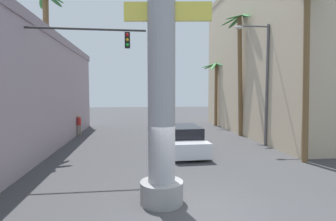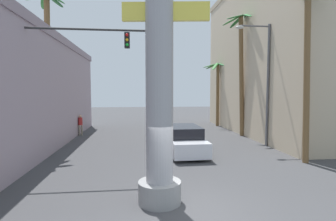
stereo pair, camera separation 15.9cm
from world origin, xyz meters
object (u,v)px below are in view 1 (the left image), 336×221
(neon_sign_pole, at_px, (162,42))
(palm_tree_mid_left, at_px, (46,56))
(palm_tree_mid_right, at_px, (241,59))
(pedestrian_far_left, at_px, (79,124))
(street_lamp, at_px, (262,74))
(traffic_light_mast, at_px, (57,70))
(car_lead, at_px, (183,140))
(palm_tree_far_right, at_px, (216,84))
(palm_tree_near_right, at_px, (307,53))

(neon_sign_pole, relative_size, palm_tree_mid_left, 1.19)
(palm_tree_mid_right, bearing_deg, pedestrian_far_left, 172.22)
(street_lamp, relative_size, palm_tree_mid_right, 0.82)
(traffic_light_mast, distance_m, pedestrian_far_left, 10.37)
(car_lead, bearing_deg, neon_sign_pole, -105.99)
(palm_tree_far_right, height_order, pedestrian_far_left, palm_tree_far_right)
(street_lamp, distance_m, palm_tree_far_right, 10.28)
(palm_tree_near_right, bearing_deg, palm_tree_far_right, 90.39)
(palm_tree_near_right, xyz_separation_m, pedestrian_far_left, (-13.01, 9.82, -4.51))
(neon_sign_pole, distance_m, traffic_light_mast, 5.94)
(traffic_light_mast, distance_m, palm_tree_mid_left, 5.30)
(street_lamp, xyz_separation_m, palm_tree_far_right, (0.12, 10.28, -0.27))
(car_lead, height_order, palm_tree_mid_left, palm_tree_mid_left)
(traffic_light_mast, height_order, palm_tree_near_right, palm_tree_near_right)
(street_lamp, relative_size, pedestrian_far_left, 4.69)
(street_lamp, height_order, palm_tree_mid_left, palm_tree_mid_left)
(palm_tree_near_right, xyz_separation_m, palm_tree_mid_left, (-13.84, 4.92, 0.29))
(palm_tree_mid_right, bearing_deg, palm_tree_mid_left, -167.21)
(palm_tree_far_right, bearing_deg, traffic_light_mast, -129.62)
(palm_tree_mid_right, distance_m, pedestrian_far_left, 14.08)
(neon_sign_pole, height_order, traffic_light_mast, neon_sign_pole)
(car_lead, distance_m, palm_tree_mid_left, 9.83)
(palm_tree_mid_left, bearing_deg, neon_sign_pole, -54.94)
(neon_sign_pole, distance_m, palm_tree_near_right, 8.58)
(palm_tree_near_right, relative_size, palm_tree_mid_right, 0.92)
(traffic_light_mast, relative_size, palm_tree_near_right, 0.73)
(street_lamp, bearing_deg, car_lead, -168.23)
(car_lead, xyz_separation_m, palm_tree_mid_left, (-8.21, 1.95, 5.05))
(car_lead, relative_size, palm_tree_near_right, 0.58)
(palm_tree_mid_left, distance_m, palm_tree_mid_right, 14.14)
(neon_sign_pole, height_order, palm_tree_far_right, neon_sign_pole)
(palm_tree_mid_left, bearing_deg, palm_tree_far_right, 34.53)
(traffic_light_mast, xyz_separation_m, palm_tree_mid_left, (-1.96, 4.77, 1.23))
(traffic_light_mast, bearing_deg, palm_tree_mid_right, 33.75)
(car_lead, height_order, palm_tree_mid_right, palm_tree_mid_right)
(street_lamp, bearing_deg, palm_tree_far_right, 89.30)
(neon_sign_pole, xyz_separation_m, palm_tree_near_right, (7.61, 3.95, 0.40))
(palm_tree_mid_left, distance_m, palm_tree_far_right, 16.73)
(traffic_light_mast, bearing_deg, neon_sign_pole, -43.89)
(neon_sign_pole, bearing_deg, palm_tree_far_right, 67.71)
(street_lamp, bearing_deg, neon_sign_pole, -132.56)
(traffic_light_mast, relative_size, pedestrian_far_left, 3.84)
(traffic_light_mast, bearing_deg, palm_tree_near_right, -0.73)
(palm_tree_near_right, distance_m, palm_tree_mid_right, 8.08)
(street_lamp, relative_size, palm_tree_far_right, 1.19)
(car_lead, xyz_separation_m, palm_tree_near_right, (5.63, -2.97, 4.76))
(palm_tree_near_right, xyz_separation_m, palm_tree_far_right, (-0.10, 14.38, -1.07))
(palm_tree_mid_left, bearing_deg, traffic_light_mast, -67.64)
(car_lead, xyz_separation_m, pedestrian_far_left, (-7.39, 6.85, 0.24))
(palm_tree_mid_left, bearing_deg, palm_tree_near_right, -19.58)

